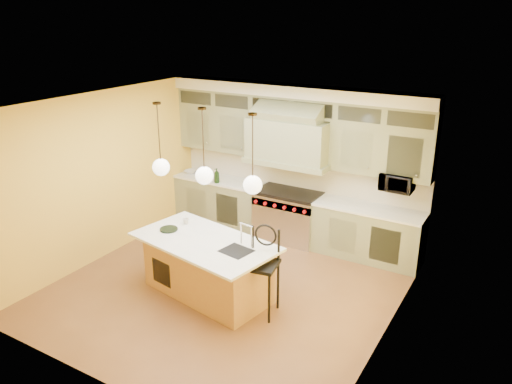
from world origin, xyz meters
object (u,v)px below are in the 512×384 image
Objects in this scene: counter_stool at (262,265)px; microwave at (397,182)px; kitchen_island at (208,266)px; range at (288,215)px.

microwave is (1.15, 2.51, 0.69)m from counter_stool.
kitchen_island is 4.34× the size of microwave.
range is at bearing 96.55° from kitchen_island.
kitchen_island is 3.41m from microwave.
range is at bearing -176.88° from microwave.
microwave is at bearing 60.12° from kitchen_island.
counter_stool is at bearing -71.62° from range.
range is 2.40m from kitchen_island.
counter_stool is 2.85m from microwave.
counter_stool reaches higher than range.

